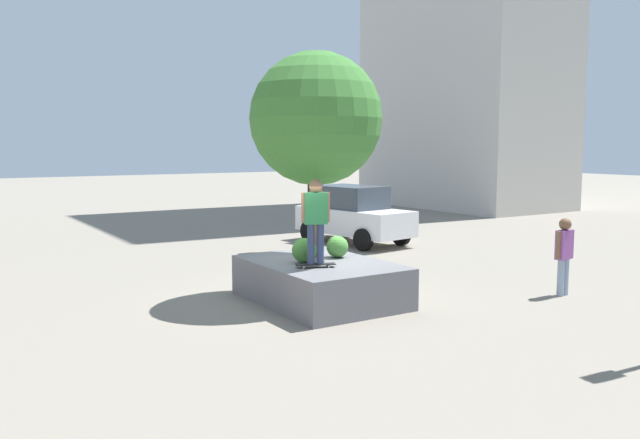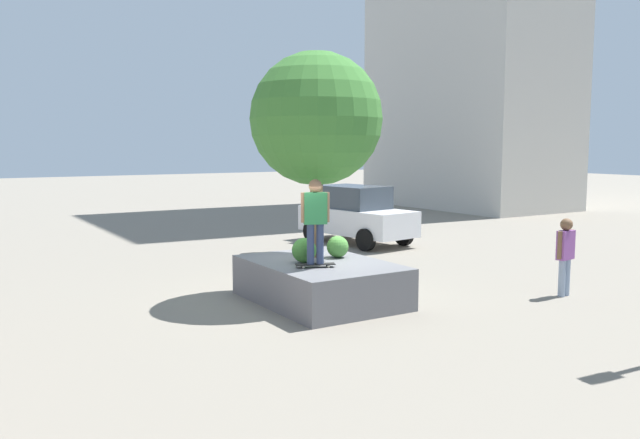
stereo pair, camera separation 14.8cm
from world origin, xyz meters
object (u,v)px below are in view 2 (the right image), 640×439
Objects in this scene: traffic_light_median at (312,155)px; plaza_tree at (316,119)px; skateboard at (315,265)px; police_car at (356,214)px; planter_ledge at (320,282)px; pedestrian_crossing at (565,251)px; skateboarder at (315,215)px.

plaza_tree is at bearing -30.09° from traffic_light_median.
traffic_light_median reaches higher than skateboard.
plaza_tree is 6.63m from traffic_light_median.
police_car is 2.73m from traffic_light_median.
planter_ledge is 4.23× the size of skateboard.
police_car is (-6.92, 5.80, 0.07)m from skateboard.
plaza_tree is 6.17m from pedestrian_crossing.
skateboard is 0.19× the size of police_car.
skateboarder reaches higher than pedestrian_crossing.
plaza_tree is 2.61× the size of skateboarder.
plaza_tree reaches higher than pedestrian_crossing.
plaza_tree is 1.01× the size of traffic_light_median.
skateboard is 0.48× the size of pedestrian_crossing.
pedestrian_crossing is at bearing 57.35° from plaza_tree.
planter_ledge is 3.49m from plaza_tree.
planter_ledge is at bearing 139.91° from skateboard.
skateboard is 1.00m from skateboarder.
police_car is 8.82m from pedestrian_crossing.
plaza_tree is 8.30m from police_car.
pedestrian_crossing is (1.88, 5.27, -0.92)m from skateboarder.
skateboard is at bearing 0.00° from skateboarder.
skateboard is 0.48× the size of skateboarder.
skateboarder is 7.91m from traffic_light_median.
skateboarder is at bearing -109.66° from pedestrian_crossing.
skateboard is at bearing -32.37° from plaza_tree.
pedestrian_crossing is at bearing 63.89° from planter_ledge.
traffic_light_median is at bearing 149.91° from plaza_tree.
police_car is (-5.86, 5.12, -2.88)m from plaza_tree.
skateboarder is 0.99× the size of pedestrian_crossing.
pedestrian_crossing reaches higher than planter_ledge.
planter_ledge is 1.62m from skateboarder.
planter_ledge is at bearing -29.59° from traffic_light_median.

